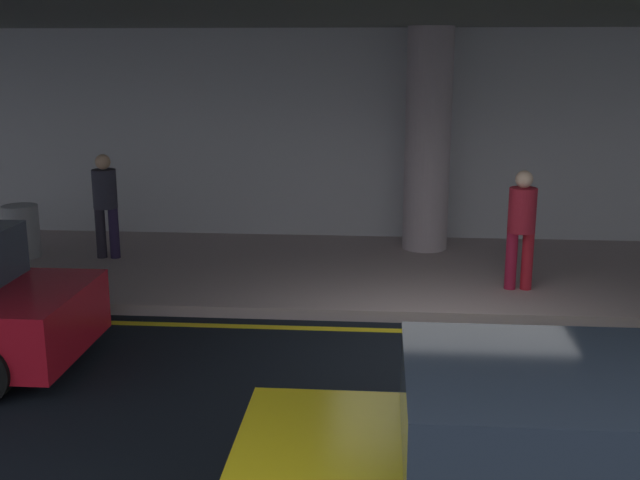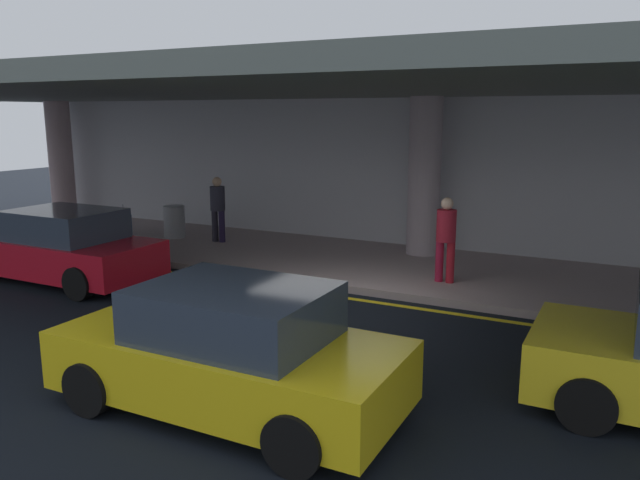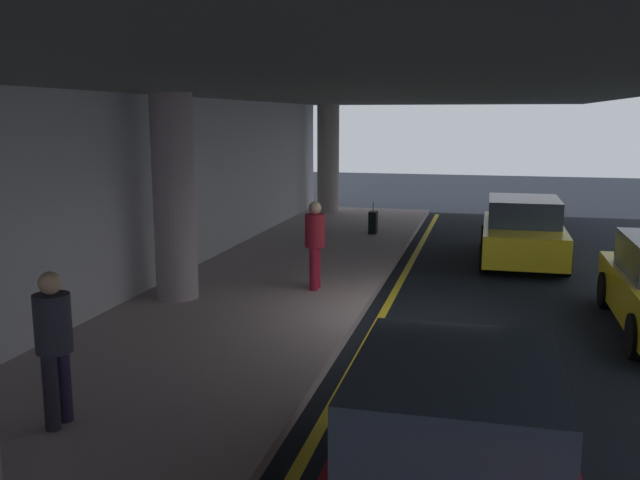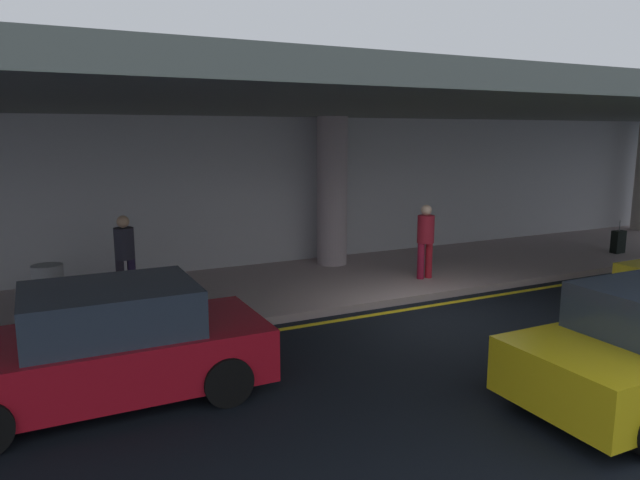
{
  "view_description": "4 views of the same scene",
  "coord_description": "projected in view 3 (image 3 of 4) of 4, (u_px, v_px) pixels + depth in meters",
  "views": [
    {
      "loc": [
        -0.74,
        -8.56,
        3.4
      ],
      "look_at": [
        -1.57,
        1.77,
        0.89
      ],
      "focal_mm": 43.77,
      "sensor_mm": 36.0,
      "label": 1
    },
    {
      "loc": [
        4.39,
        -9.53,
        3.4
      ],
      "look_at": [
        -1.59,
        2.19,
        0.73
      ],
      "focal_mm": 34.86,
      "sensor_mm": 36.0,
      "label": 2
    },
    {
      "loc": [
        -11.12,
        -1.0,
        3.4
      ],
      "look_at": [
        0.05,
        1.76,
        1.32
      ],
      "focal_mm": 38.48,
      "sensor_mm": 36.0,
      "label": 3
    },
    {
      "loc": [
        -6.69,
        -8.41,
        3.4
      ],
      "look_at": [
        -1.46,
        2.14,
        1.25
      ],
      "focal_mm": 32.85,
      "sensor_mm": 36.0,
      "label": 4
    }
  ],
  "objects": [
    {
      "name": "ground_plane",
      "position": [
        421.0,
        322.0,
        11.47
      ],
      "size": [
        60.0,
        60.0,
        0.0
      ],
      "primitive_type": "plane",
      "color": "black"
    },
    {
      "name": "sidewalk",
      "position": [
        246.0,
        306.0,
        12.18
      ],
      "size": [
        26.0,
        4.2,
        0.15
      ],
      "primitive_type": "cube",
      "color": "#A89493",
      "rests_on": "ground"
    },
    {
      "name": "lane_stripe_yellow",
      "position": [
        380.0,
        319.0,
        11.63
      ],
      "size": [
        26.0,
        0.14,
        0.01
      ],
      "primitive_type": "cube",
      "color": "yellow",
      "rests_on": "ground"
    },
    {
      "name": "support_column_left_mid",
      "position": [
        174.0,
        198.0,
        12.15
      ],
      "size": [
        0.75,
        0.75,
        3.65
      ],
      "primitive_type": "cylinder",
      "color": "#A5959B",
      "rests_on": "sidewalk"
    },
    {
      "name": "support_column_center",
      "position": [
        328.0,
        158.0,
        23.62
      ],
      "size": [
        0.75,
        0.75,
        3.65
      ],
      "primitive_type": "cylinder",
      "color": "#A69A8E",
      "rests_on": "sidewalk"
    },
    {
      "name": "ceiling_overhang",
      "position": [
        270.0,
        83.0,
        11.38
      ],
      "size": [
        28.0,
        13.2,
        0.3
      ],
      "primitive_type": "cube",
      "color": "slate",
      "rests_on": "support_column_far_left"
    },
    {
      "name": "terminal_back_wall",
      "position": [
        127.0,
        200.0,
        12.39
      ],
      "size": [
        26.0,
        0.3,
        3.8
      ],
      "primitive_type": "cube",
      "color": "#B4B4BA",
      "rests_on": "ground"
    },
    {
      "name": "car_red",
      "position": [
        454.0,
        460.0,
        5.44
      ],
      "size": [
        4.1,
        1.92,
        1.5
      ],
      "rotation": [
        0.0,
        0.0,
        -0.08
      ],
      "color": "#B51120",
      "rests_on": "ground"
    },
    {
      "name": "car_yellow_taxi",
      "position": [
        523.0,
        232.0,
        16.17
      ],
      "size": [
        4.1,
        1.92,
        1.5
      ],
      "rotation": [
        0.0,
        0.0,
        3.12
      ],
      "color": "yellow",
      "rests_on": "ground"
    },
    {
      "name": "traveler_with_luggage",
      "position": [
        315.0,
        239.0,
        12.91
      ],
      "size": [
        0.38,
        0.38,
        1.68
      ],
      "rotation": [
        0.0,
        0.0,
        6.26
      ],
      "color": "maroon",
      "rests_on": "sidewalk"
    },
    {
      "name": "person_waiting_for_ride",
      "position": [
        54.0,
        338.0,
        7.15
      ],
      "size": [
        0.38,
        0.38,
        1.68
      ],
      "rotation": [
        0.0,
        0.0,
        3.21
      ],
      "color": "black",
      "rests_on": "sidewalk"
    },
    {
      "name": "suitcase_upright_secondary",
      "position": [
        373.0,
        222.0,
        19.22
      ],
      "size": [
        0.36,
        0.22,
        0.9
      ],
      "rotation": [
        0.0,
        0.0,
        0.33
      ],
      "color": "black",
      "rests_on": "sidewalk"
    }
  ]
}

